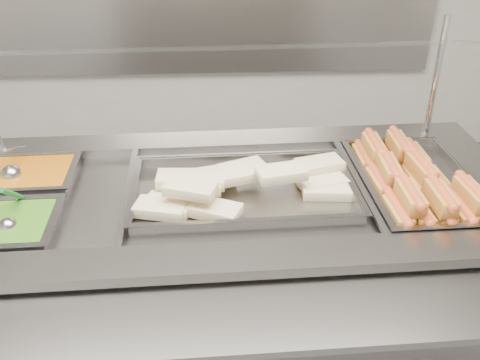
{
  "coord_description": "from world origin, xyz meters",
  "views": [
    {
      "loc": [
        0.06,
        -1.03,
        1.78
      ],
      "look_at": [
        0.13,
        0.43,
        0.93
      ],
      "focal_mm": 40.0,
      "sensor_mm": 36.0,
      "label": 1
    }
  ],
  "objects_px": {
    "steam_counter": "(226,295)",
    "pan_wraps": "(243,193)",
    "sneeze_guard": "(218,52)",
    "pan_hotdogs": "(415,189)",
    "serving_spoon": "(9,221)",
    "ladle": "(12,173)"
  },
  "relations": [
    {
      "from": "ladle",
      "to": "serving_spoon",
      "type": "relative_size",
      "value": 1.14
    },
    {
      "from": "pan_hotdogs",
      "to": "pan_wraps",
      "type": "xyz_separation_m",
      "value": [
        -0.57,
        -0.02,
        0.02
      ]
    },
    {
      "from": "steam_counter",
      "to": "ladle",
      "type": "relative_size",
      "value": 9.51
    },
    {
      "from": "serving_spoon",
      "to": "pan_hotdogs",
      "type": "bearing_deg",
      "value": 8.78
    },
    {
      "from": "pan_wraps",
      "to": "serving_spoon",
      "type": "height_order",
      "value": "serving_spoon"
    },
    {
      "from": "steam_counter",
      "to": "serving_spoon",
      "type": "height_order",
      "value": "serving_spoon"
    },
    {
      "from": "steam_counter",
      "to": "sneeze_guard",
      "type": "bearing_deg",
      "value": 91.9
    },
    {
      "from": "pan_hotdogs",
      "to": "ladle",
      "type": "xyz_separation_m",
      "value": [
        -1.33,
        0.09,
        0.05
      ]
    },
    {
      "from": "steam_counter",
      "to": "pan_wraps",
      "type": "height_order",
      "value": "pan_wraps"
    },
    {
      "from": "steam_counter",
      "to": "pan_hotdogs",
      "type": "xyz_separation_m",
      "value": [
        0.63,
        0.02,
        0.41
      ]
    },
    {
      "from": "sneeze_guard",
      "to": "pan_hotdogs",
      "type": "xyz_separation_m",
      "value": [
        0.64,
        -0.2,
        -0.41
      ]
    },
    {
      "from": "steam_counter",
      "to": "ladle",
      "type": "xyz_separation_m",
      "value": [
        -0.7,
        0.11,
        0.46
      ]
    },
    {
      "from": "serving_spoon",
      "to": "ladle",
      "type": "bearing_deg",
      "value": 105.91
    },
    {
      "from": "sneeze_guard",
      "to": "pan_hotdogs",
      "type": "height_order",
      "value": "sneeze_guard"
    },
    {
      "from": "sneeze_guard",
      "to": "serving_spoon",
      "type": "height_order",
      "value": "sneeze_guard"
    },
    {
      "from": "sneeze_guard",
      "to": "ladle",
      "type": "xyz_separation_m",
      "value": [
        -0.69,
        -0.11,
        -0.36
      ]
    },
    {
      "from": "pan_wraps",
      "to": "ladle",
      "type": "bearing_deg",
      "value": 171.95
    },
    {
      "from": "steam_counter",
      "to": "pan_wraps",
      "type": "bearing_deg",
      "value": 1.89
    },
    {
      "from": "pan_wraps",
      "to": "pan_hotdogs",
      "type": "bearing_deg",
      "value": 1.89
    },
    {
      "from": "pan_hotdogs",
      "to": "sneeze_guard",
      "type": "bearing_deg",
      "value": 162.61
    },
    {
      "from": "steam_counter",
      "to": "serving_spoon",
      "type": "distance_m",
      "value": 0.79
    },
    {
      "from": "sneeze_guard",
      "to": "ladle",
      "type": "height_order",
      "value": "sneeze_guard"
    }
  ]
}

